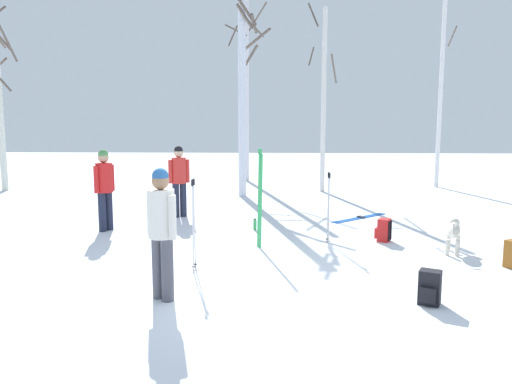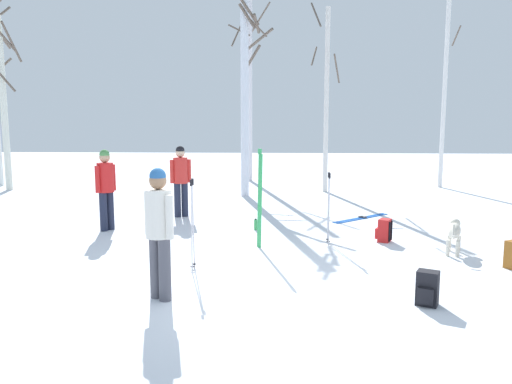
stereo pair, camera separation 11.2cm
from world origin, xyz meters
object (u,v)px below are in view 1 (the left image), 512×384
(backpack_0, at_px, (384,230))
(water_bottle_1, at_px, (255,225))
(ski_pair_planted_0, at_px, (260,199))
(birch_tree_2, at_px, (246,82))
(ski_poles_1, at_px, (328,206))
(water_bottle_0, at_px, (168,239))
(person_2, at_px, (179,177))
(dog, at_px, (454,231))
(birch_tree_3, at_px, (243,94))
(birch_tree_4, at_px, (323,98))
(backpack_1, at_px, (430,288))
(birch_tree_5, at_px, (442,72))
(ski_pair_lying_0, at_px, (360,218))
(person_1, at_px, (162,225))
(ski_poles_0, at_px, (194,222))
(person_0, at_px, (104,185))

(backpack_0, distance_m, water_bottle_1, 2.68)
(ski_pair_planted_0, xyz_separation_m, birch_tree_2, (-0.85, 10.47, 2.88))
(ski_poles_1, relative_size, birch_tree_2, 0.19)
(ski_poles_1, bearing_deg, water_bottle_0, -176.42)
(backpack_0, height_order, water_bottle_1, backpack_0)
(person_2, distance_m, ski_poles_1, 4.21)
(dog, height_order, ski_pair_planted_0, ski_pair_planted_0)
(person_2, distance_m, birch_tree_3, 4.29)
(person_2, height_order, birch_tree_3, birch_tree_3)
(water_bottle_1, relative_size, birch_tree_2, 0.03)
(birch_tree_2, bearing_deg, water_bottle_1, -85.55)
(person_2, xyz_separation_m, water_bottle_1, (1.88, -1.42, -0.86))
(birch_tree_4, bearing_deg, birch_tree_2, 132.11)
(backpack_1, height_order, water_bottle_0, backpack_1)
(birch_tree_4, relative_size, birch_tree_5, 0.80)
(ski_pair_lying_0, distance_m, backpack_0, 2.33)
(dog, bearing_deg, birch_tree_3, 121.99)
(water_bottle_0, relative_size, birch_tree_5, 0.03)
(ski_pair_lying_0, bearing_deg, backpack_1, -90.68)
(person_1, xyz_separation_m, ski_poles_0, (0.19, 1.30, -0.22))
(birch_tree_3, distance_m, birch_tree_4, 2.76)
(birch_tree_2, bearing_deg, person_0, -105.01)
(person_1, bearing_deg, backpack_1, -0.87)
(water_bottle_1, bearing_deg, birch_tree_3, 96.62)
(backpack_1, height_order, water_bottle_1, backpack_1)
(dog, bearing_deg, water_bottle_1, 154.34)
(dog, distance_m, water_bottle_0, 5.17)
(ski_pair_planted_0, bearing_deg, person_1, -113.10)
(birch_tree_3, bearing_deg, birch_tree_5, 20.13)
(person_0, bearing_deg, backpack_0, -7.34)
(backpack_0, xyz_separation_m, birch_tree_4, (-0.56, 6.94, 2.83))
(ski_pair_planted_0, height_order, water_bottle_0, ski_pair_planted_0)
(person_1, relative_size, ski_pair_lying_0, 1.16)
(ski_pair_planted_0, distance_m, ski_pair_lying_0, 3.82)
(ski_pair_planted_0, relative_size, birch_tree_3, 0.31)
(water_bottle_1, bearing_deg, birch_tree_4, 72.01)
(backpack_1, distance_m, birch_tree_3, 10.09)
(person_2, distance_m, water_bottle_0, 2.92)
(ski_pair_planted_0, bearing_deg, backpack_0, 14.12)
(ski_pair_planted_0, relative_size, birch_tree_2, 0.25)
(dog, xyz_separation_m, birch_tree_5, (2.55, 9.08, 3.59))
(ski_pair_lying_0, distance_m, water_bottle_1, 2.83)
(person_0, distance_m, backpack_0, 5.77)
(ski_poles_0, distance_m, birch_tree_5, 12.83)
(dog, relative_size, ski_pair_planted_0, 0.47)
(ski_poles_0, relative_size, ski_poles_1, 1.05)
(person_0, distance_m, ski_pair_planted_0, 3.56)
(ski_poles_1, relative_size, birch_tree_3, 0.23)
(ski_pair_lying_0, bearing_deg, ski_pair_planted_0, -128.23)
(ski_poles_1, bearing_deg, water_bottle_1, 141.02)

